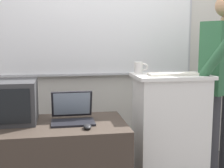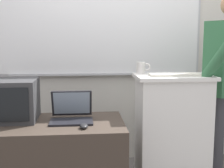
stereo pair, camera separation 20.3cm
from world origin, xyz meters
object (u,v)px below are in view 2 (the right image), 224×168
(crt_monitor, at_px, (14,100))
(coffee_mug, at_px, (141,68))
(lectern_podium, at_px, (172,134))
(side_desk, at_px, (56,165))
(computer_mouse_by_laptop, at_px, (84,126))
(laptop, at_px, (72,112))
(wireless_keyboard, at_px, (175,75))

(crt_monitor, xyz_separation_m, coffee_mug, (1.08, 0.22, 0.23))
(lectern_podium, height_order, coffee_mug, coffee_mug)
(lectern_podium, distance_m, side_desk, 1.04)
(crt_monitor, bearing_deg, computer_mouse_by_laptop, -27.69)
(side_desk, height_order, laptop, laptop)
(laptop, xyz_separation_m, wireless_keyboard, (0.87, 0.08, 0.28))
(wireless_keyboard, bearing_deg, crt_monitor, -179.07)
(crt_monitor, relative_size, coffee_mug, 3.03)
(lectern_podium, distance_m, wireless_keyboard, 0.54)
(laptop, relative_size, wireless_keyboard, 0.78)
(lectern_podium, distance_m, coffee_mug, 0.64)
(lectern_podium, relative_size, laptop, 3.14)
(computer_mouse_by_laptop, distance_m, crt_monitor, 0.65)
(computer_mouse_by_laptop, bearing_deg, wireless_keyboard, 22.25)
(side_desk, height_order, coffee_mug, coffee_mug)
(wireless_keyboard, relative_size, coffee_mug, 3.34)
(side_desk, bearing_deg, lectern_podium, 10.55)
(lectern_podium, xyz_separation_m, crt_monitor, (-1.34, -0.07, 0.35))
(side_desk, distance_m, crt_monitor, 0.63)
(side_desk, height_order, wireless_keyboard, wireless_keyboard)
(lectern_podium, xyz_separation_m, coffee_mug, (-0.25, 0.15, 0.57))
(computer_mouse_by_laptop, distance_m, coffee_mug, 0.82)
(wireless_keyboard, xyz_separation_m, computer_mouse_by_laptop, (-0.77, -0.32, -0.33))
(laptop, bearing_deg, side_desk, -158.36)
(side_desk, relative_size, laptop, 3.26)
(laptop, height_order, coffee_mug, coffee_mug)
(lectern_podium, bearing_deg, crt_monitor, -176.79)
(laptop, height_order, wireless_keyboard, wireless_keyboard)
(crt_monitor, bearing_deg, coffee_mug, 11.51)
(wireless_keyboard, xyz_separation_m, coffee_mug, (-0.25, 0.20, 0.04))
(side_desk, xyz_separation_m, crt_monitor, (-0.33, 0.11, 0.52))
(computer_mouse_by_laptop, bearing_deg, side_desk, 141.71)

